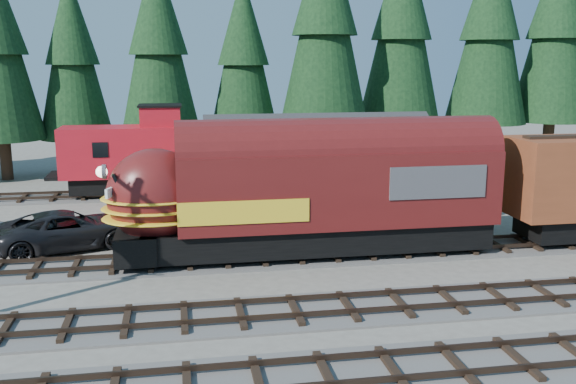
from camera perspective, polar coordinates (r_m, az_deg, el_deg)
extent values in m
plane|color=#6B665B|center=(24.30, 9.64, -8.18)|extent=(120.00, 120.00, 0.00)
cube|color=#38281E|center=(32.69, 23.61, -3.38)|extent=(68.00, 0.08, 0.16)
cube|color=#4C4947|center=(40.39, -12.75, -0.27)|extent=(32.00, 3.20, 0.08)
cube|color=#38281E|center=(39.64, -12.81, -0.18)|extent=(32.00, 0.08, 0.16)
cube|color=#38281E|center=(41.05, -12.72, 0.22)|extent=(32.00, 0.08, 0.16)
cube|color=gold|center=(33.58, 3.80, 0.50)|extent=(12.00, 6.00, 3.40)
cube|color=yellow|center=(33.20, 3.85, 4.60)|extent=(11.88, 3.30, 1.44)
cube|color=white|center=(31.62, -6.46, 0.68)|extent=(0.06, 2.40, 0.60)
cone|color=black|center=(49.00, -18.62, 11.44)|extent=(5.19, 5.19, 11.83)
cone|color=black|center=(46.25, -11.47, 12.75)|extent=(5.65, 5.65, 12.86)
cone|color=black|center=(47.46, -3.99, 11.98)|extent=(5.17, 5.17, 11.78)
cone|color=black|center=(47.35, 3.29, 14.73)|extent=(6.55, 6.55, 14.92)
cone|color=black|center=(51.41, 10.05, 14.07)|extent=(6.41, 6.41, 14.61)
cone|color=black|center=(54.31, 17.50, 13.60)|extent=(6.42, 6.42, 14.62)
cone|color=black|center=(57.26, 22.80, 13.27)|extent=(6.52, 6.52, 14.85)
cube|color=black|center=(27.13, 2.68, -3.94)|extent=(14.56, 2.61, 1.12)
cube|color=#571413|center=(26.83, 4.43, 0.46)|extent=(13.29, 3.07, 3.07)
ellipsoid|color=#571413|center=(26.06, -11.69, -0.31)|extent=(3.88, 3.00, 3.78)
cube|color=#38383A|center=(27.93, 11.98, 1.43)|extent=(4.09, 3.13, 1.33)
sphere|color=white|center=(26.02, -16.23, 1.74)|extent=(0.45, 0.45, 0.45)
cube|color=black|center=(40.23, -12.46, 0.84)|extent=(8.87, 2.29, 0.99)
cube|color=#B41320|center=(39.91, -12.59, 3.61)|extent=(9.85, 2.86, 2.96)
cube|color=#B41320|center=(39.65, -11.29, 6.63)|extent=(2.36, 2.17, 1.18)
imported|color=black|center=(29.88, -18.98, -3.20)|extent=(6.68, 4.67, 1.69)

